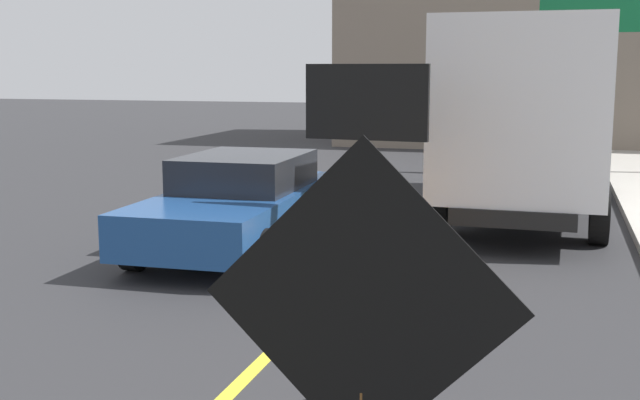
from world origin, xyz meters
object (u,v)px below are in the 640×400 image
object	(u,v)px
traffic_cone_near_sign	(352,369)
roadwork_sign	(363,310)
pickup_car	(241,202)
highway_guide_sign	(621,35)
traffic_cone_mid_lane	(368,278)
box_truck	(528,115)
arrow_board_trailer	(365,239)

from	to	relation	value
traffic_cone_near_sign	roadwork_sign	bearing A→B (deg)	-74.88
pickup_car	traffic_cone_near_sign	world-z (taller)	pickup_car
pickup_car	highway_guide_sign	distance (m)	11.85
pickup_car	traffic_cone_mid_lane	xyz separation A→B (m)	(2.50, -2.50, -0.34)
box_truck	highway_guide_sign	bearing A→B (deg)	73.11
box_truck	traffic_cone_near_sign	distance (m)	8.97
arrow_board_trailer	traffic_cone_near_sign	size ratio (longest dim) A/B	4.42
traffic_cone_mid_lane	arrow_board_trailer	bearing A→B (deg)	104.66
roadwork_sign	pickup_car	size ratio (longest dim) A/B	0.49
roadwork_sign	pickup_car	distance (m)	8.03
traffic_cone_near_sign	highway_guide_sign	bearing A→B (deg)	79.14
arrow_board_trailer	traffic_cone_near_sign	xyz separation A→B (m)	(0.84, -4.00, -0.18)
roadwork_sign	box_truck	distance (m)	10.94
arrow_board_trailer	traffic_cone_mid_lane	size ratio (longest dim) A/B	3.69
roadwork_sign	pickup_car	bearing A→B (deg)	116.22
pickup_car	traffic_cone_near_sign	bearing A→B (deg)	-59.57
arrow_board_trailer	box_truck	size ratio (longest dim) A/B	0.36
box_truck	traffic_cone_mid_lane	xyz separation A→B (m)	(-1.44, -6.26, -1.48)
box_truck	traffic_cone_mid_lane	size ratio (longest dim) A/B	10.22
arrow_board_trailer	highway_guide_sign	size ratio (longest dim) A/B	0.54
box_truck	pickup_car	size ratio (longest dim) A/B	1.56
box_truck	highway_guide_sign	world-z (taller)	highway_guide_sign
roadwork_sign	pickup_car	xyz separation A→B (m)	(-3.53, 7.17, -0.77)
roadwork_sign	arrow_board_trailer	size ratio (longest dim) A/B	0.86
roadwork_sign	traffic_cone_near_sign	xyz separation A→B (m)	(-0.58, 2.14, -1.17)
box_truck	traffic_cone_mid_lane	bearing A→B (deg)	-102.97
box_truck	traffic_cone_near_sign	bearing A→B (deg)	-96.44
traffic_cone_near_sign	traffic_cone_mid_lane	world-z (taller)	traffic_cone_mid_lane
arrow_board_trailer	box_truck	distance (m)	5.30
pickup_car	highway_guide_sign	size ratio (longest dim) A/B	0.96
pickup_car	traffic_cone_mid_lane	distance (m)	3.55
highway_guide_sign	traffic_cone_near_sign	bearing A→B (deg)	-100.86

